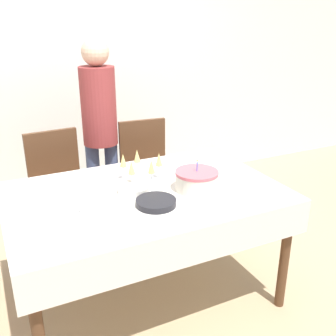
# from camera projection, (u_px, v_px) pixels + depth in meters

# --- Properties ---
(ground_plane) EXTENTS (12.00, 12.00, 0.00)m
(ground_plane) POSITION_uv_depth(u_px,v_px,m) (148.00, 295.00, 2.65)
(ground_plane) COLOR tan
(wall_back) EXTENTS (8.00, 0.05, 2.70)m
(wall_back) POSITION_uv_depth(u_px,v_px,m) (68.00, 62.00, 3.72)
(wall_back) COLOR silver
(wall_back) RESTS_ON ground_plane
(dining_table) EXTENTS (1.63, 1.06, 0.77)m
(dining_table) POSITION_uv_depth(u_px,v_px,m) (145.00, 206.00, 2.41)
(dining_table) COLOR silver
(dining_table) RESTS_ON ground_plane
(dining_chair_far_left) EXTENTS (0.45, 0.45, 0.95)m
(dining_chair_far_left) POSITION_uv_depth(u_px,v_px,m) (59.00, 188.00, 3.02)
(dining_chair_far_left) COLOR #51331E
(dining_chair_far_left) RESTS_ON ground_plane
(dining_chair_far_right) EXTENTS (0.45, 0.45, 0.95)m
(dining_chair_far_right) POSITION_uv_depth(u_px,v_px,m) (147.00, 173.00, 3.32)
(dining_chair_far_right) COLOR #51331E
(dining_chair_far_right) RESTS_ON ground_plane
(birthday_cake) EXTENTS (0.26, 0.26, 0.19)m
(birthday_cake) POSITION_uv_depth(u_px,v_px,m) (197.00, 180.00, 2.37)
(birthday_cake) COLOR silver
(birthday_cake) RESTS_ON dining_table
(champagne_tray) EXTENTS (0.34, 0.34, 0.18)m
(champagne_tray) POSITION_uv_depth(u_px,v_px,m) (141.00, 172.00, 2.47)
(champagne_tray) COLOR silver
(champagne_tray) RESTS_ON dining_table
(plate_stack_main) EXTENTS (0.23, 0.23, 0.03)m
(plate_stack_main) POSITION_uv_depth(u_px,v_px,m) (156.00, 202.00, 2.19)
(plate_stack_main) COLOR black
(plate_stack_main) RESTS_ON dining_table
(plate_stack_dessert) EXTENTS (0.19, 0.19, 0.04)m
(plate_stack_dessert) POSITION_uv_depth(u_px,v_px,m) (134.00, 189.00, 2.35)
(plate_stack_dessert) COLOR silver
(plate_stack_dessert) RESTS_ON dining_table
(cake_knife) EXTENTS (0.29, 0.13, 0.00)m
(cake_knife) POSITION_uv_depth(u_px,v_px,m) (232.00, 200.00, 2.25)
(cake_knife) COLOR silver
(cake_knife) RESTS_ON dining_table
(fork_pile) EXTENTS (0.18, 0.08, 0.02)m
(fork_pile) POSITION_uv_depth(u_px,v_px,m) (95.00, 207.00, 2.16)
(fork_pile) COLOR silver
(fork_pile) RESTS_ON dining_table
(napkin_pile) EXTENTS (0.15, 0.15, 0.01)m
(napkin_pile) POSITION_uv_depth(u_px,v_px,m) (86.00, 200.00, 2.25)
(napkin_pile) COLOR white
(napkin_pile) RESTS_ON dining_table
(person_standing) EXTENTS (0.28, 0.28, 1.61)m
(person_standing) POSITION_uv_depth(u_px,v_px,m) (100.00, 121.00, 3.16)
(person_standing) COLOR #3F4C72
(person_standing) RESTS_ON ground_plane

